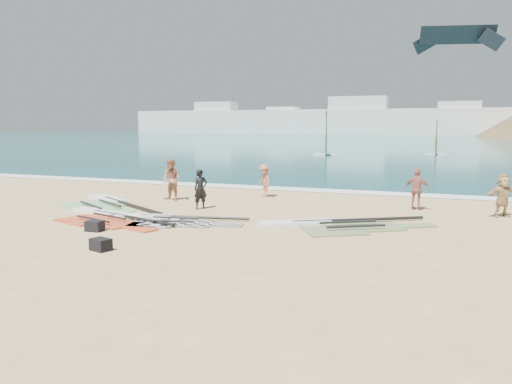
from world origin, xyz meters
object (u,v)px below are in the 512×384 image
(beachgoer_mid, at_px, (264,181))
(beachgoer_right, at_px, (503,195))
(rig_green, at_px, (107,204))
(beachgoer_back, at_px, (417,189))
(rig_grey, at_px, (165,220))
(beachgoer_left, at_px, (172,180))
(rig_orange, at_px, (334,225))
(gear_bag_near, at_px, (95,226))
(gear_bag_far, at_px, (101,245))
(rig_red, at_px, (103,217))
(person_wetsuit, at_px, (201,189))

(beachgoer_mid, bearing_deg, beachgoer_right, 34.38)
(rig_green, height_order, beachgoer_back, beachgoer_back)
(rig_grey, relative_size, beachgoer_left, 2.69)
(rig_orange, height_order, beachgoer_left, beachgoer_left)
(gear_bag_near, relative_size, beachgoer_mid, 0.34)
(rig_orange, xyz_separation_m, gear_bag_far, (-5.27, -5.41, 0.12))
(beachgoer_mid, xyz_separation_m, beachgoer_back, (6.93, -1.26, 0.06))
(beachgoer_left, bearing_deg, rig_red, -80.59)
(beachgoer_back, bearing_deg, person_wetsuit, 30.18)
(beachgoer_left, bearing_deg, beachgoer_mid, 45.68)
(gear_bag_near, xyz_separation_m, beachgoer_mid, (2.54, 9.08, 0.61))
(gear_bag_near, distance_m, beachgoer_right, 14.53)
(rig_green, height_order, rig_red, rig_green)
(gear_bag_far, distance_m, beachgoer_right, 14.24)
(rig_grey, xyz_separation_m, beachgoer_mid, (1.28, 6.85, 0.73))
(gear_bag_near, height_order, person_wetsuit, person_wetsuit)
(rig_green, xyz_separation_m, gear_bag_near, (2.90, -4.45, 0.12))
(rig_orange, distance_m, person_wetsuit, 6.04)
(beachgoer_left, xyz_separation_m, beachgoer_mid, (3.53, 2.48, -0.16))
(gear_bag_near, bearing_deg, rig_orange, 25.97)
(rig_red, distance_m, beachgoer_back, 12.15)
(rig_orange, relative_size, person_wetsuit, 3.61)
(beachgoer_mid, relative_size, beachgoer_back, 0.92)
(beachgoer_left, relative_size, beachgoer_back, 1.12)
(person_wetsuit, height_order, beachgoer_right, beachgoer_right)
(beachgoer_left, xyz_separation_m, beachgoer_back, (10.46, 1.22, -0.10))
(rig_grey, xyz_separation_m, person_wetsuit, (0.01, 2.78, 0.76))
(rig_orange, distance_m, beachgoer_left, 8.69)
(rig_orange, bearing_deg, beachgoer_back, 29.95)
(rig_red, relative_size, beachgoer_mid, 3.44)
(rig_green, xyz_separation_m, beachgoer_back, (12.37, 3.36, 0.79))
(rig_orange, bearing_deg, rig_red, 159.84)
(rig_grey, height_order, rig_red, rig_red)
(gear_bag_near, bearing_deg, rig_red, 120.57)
(beachgoer_mid, height_order, beachgoer_right, beachgoer_right)
(rig_orange, bearing_deg, beachgoer_right, 4.61)
(beachgoer_left, bearing_deg, rig_grey, -52.09)
(rig_green, xyz_separation_m, person_wetsuit, (4.17, 0.55, 0.76))
(beachgoer_back, bearing_deg, rig_green, 26.48)
(rig_green, relative_size, beachgoer_mid, 3.75)
(rig_green, relative_size, beachgoer_left, 3.10)
(beachgoer_back, distance_m, beachgoer_right, 3.08)
(rig_orange, xyz_separation_m, beachgoer_right, (5.46, 3.93, 0.77))
(rig_red, relative_size, beachgoer_left, 2.84)
(gear_bag_far, distance_m, beachgoer_back, 12.46)
(person_wetsuit, height_order, beachgoer_back, beachgoer_back)
(rig_red, bearing_deg, rig_green, 141.85)
(rig_orange, height_order, gear_bag_far, gear_bag_far)
(rig_grey, distance_m, beachgoer_left, 5.00)
(rig_grey, xyz_separation_m, beachgoer_left, (-2.26, 4.37, 0.89))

